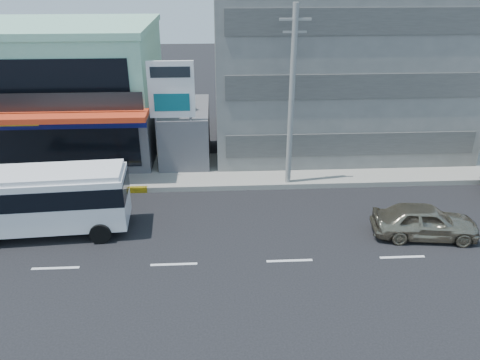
# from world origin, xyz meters

# --- Properties ---
(ground) EXTENTS (120.00, 120.00, 0.00)m
(ground) POSITION_xyz_m (0.00, 0.00, 0.00)
(ground) COLOR black
(ground) RESTS_ON ground
(sidewalk) EXTENTS (70.00, 5.00, 0.30)m
(sidewalk) POSITION_xyz_m (5.00, 9.50, 0.15)
(sidewalk) COLOR gray
(sidewalk) RESTS_ON ground
(shop_building) EXTENTS (12.40, 11.70, 8.00)m
(shop_building) POSITION_xyz_m (-8.00, 13.95, 4.00)
(shop_building) COLOR #4B4C51
(shop_building) RESTS_ON ground
(concrete_building) EXTENTS (16.00, 12.00, 14.00)m
(concrete_building) POSITION_xyz_m (10.00, 15.00, 7.00)
(concrete_building) COLOR gray
(concrete_building) RESTS_ON ground
(gap_structure) EXTENTS (3.00, 6.00, 3.50)m
(gap_structure) POSITION_xyz_m (0.00, 12.00, 1.75)
(gap_structure) COLOR #4B4C51
(gap_structure) RESTS_ON ground
(satellite_dish) EXTENTS (1.50, 1.50, 0.15)m
(satellite_dish) POSITION_xyz_m (0.00, 11.00, 3.58)
(satellite_dish) COLOR slate
(satellite_dish) RESTS_ON gap_structure
(billboard) EXTENTS (2.60, 0.18, 6.90)m
(billboard) POSITION_xyz_m (-0.50, 9.20, 4.93)
(billboard) COLOR gray
(billboard) RESTS_ON ground
(utility_pole_near) EXTENTS (1.60, 0.30, 10.00)m
(utility_pole_near) POSITION_xyz_m (6.00, 7.40, 5.15)
(utility_pole_near) COLOR #999993
(utility_pole_near) RESTS_ON ground
(minibus) EXTENTS (7.81, 3.09, 3.21)m
(minibus) POSITION_xyz_m (-6.14, 2.95, 1.91)
(minibus) COLOR white
(minibus) RESTS_ON ground
(sedan) EXTENTS (4.98, 2.49, 1.63)m
(sedan) POSITION_xyz_m (11.58, 1.66, 0.82)
(sedan) COLOR tan
(sedan) RESTS_ON ground
(motorcycle_rider) EXTENTS (1.69, 0.71, 2.11)m
(motorcycle_rider) POSITION_xyz_m (-4.21, 6.80, 0.70)
(motorcycle_rider) COLOR #600D0E
(motorcycle_rider) RESTS_ON ground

